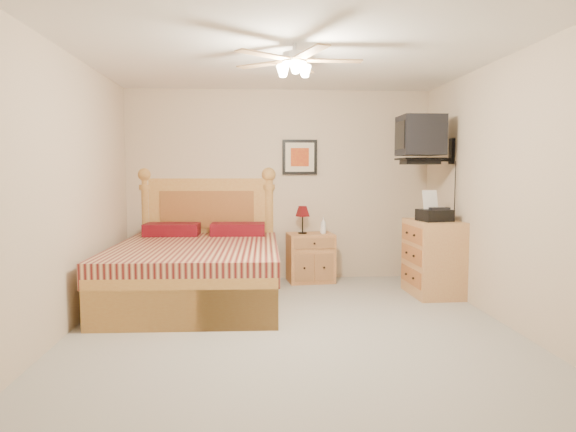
# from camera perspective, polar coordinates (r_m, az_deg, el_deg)

# --- Properties ---
(floor) EXTENTS (4.50, 4.50, 0.00)m
(floor) POSITION_cam_1_polar(r_m,az_deg,el_deg) (4.80, 0.49, -12.42)
(floor) COLOR gray
(floor) RESTS_ON ground
(ceiling) EXTENTS (4.00, 4.50, 0.04)m
(ceiling) POSITION_cam_1_polar(r_m,az_deg,el_deg) (4.70, 0.51, 18.09)
(ceiling) COLOR white
(ceiling) RESTS_ON ground
(wall_back) EXTENTS (4.00, 0.04, 2.50)m
(wall_back) POSITION_cam_1_polar(r_m,az_deg,el_deg) (6.83, -0.98, 3.44)
(wall_back) COLOR #C5AF91
(wall_back) RESTS_ON ground
(wall_front) EXTENTS (4.00, 0.04, 2.50)m
(wall_front) POSITION_cam_1_polar(r_m,az_deg,el_deg) (2.35, 4.78, 0.44)
(wall_front) COLOR #C5AF91
(wall_front) RESTS_ON ground
(wall_left) EXTENTS (0.04, 4.50, 2.50)m
(wall_left) POSITION_cam_1_polar(r_m,az_deg,el_deg) (4.85, -23.78, 2.38)
(wall_left) COLOR #C5AF91
(wall_left) RESTS_ON ground
(wall_right) EXTENTS (0.04, 4.50, 2.50)m
(wall_right) POSITION_cam_1_polar(r_m,az_deg,el_deg) (5.14, 23.35, 2.52)
(wall_right) COLOR #C5AF91
(wall_right) RESTS_ON ground
(bed) EXTENTS (1.81, 2.34, 1.49)m
(bed) POSITION_cam_1_polar(r_m,az_deg,el_deg) (5.76, -10.15, -1.97)
(bed) COLOR #C5823C
(bed) RESTS_ON ground
(nightstand) EXTENTS (0.62, 0.49, 0.63)m
(nightstand) POSITION_cam_1_polar(r_m,az_deg,el_deg) (6.71, 2.51, -4.63)
(nightstand) COLOR #9F6133
(nightstand) RESTS_ON ground
(table_lamp) EXTENTS (0.25, 0.25, 0.36)m
(table_lamp) POSITION_cam_1_polar(r_m,az_deg,el_deg) (6.65, 1.63, -0.42)
(table_lamp) COLOR #5C0C10
(table_lamp) RESTS_ON nightstand
(lotion_bottle) EXTENTS (0.08, 0.08, 0.21)m
(lotion_bottle) POSITION_cam_1_polar(r_m,az_deg,el_deg) (6.66, 3.94, -1.06)
(lotion_bottle) COLOR white
(lotion_bottle) RESTS_ON nightstand
(framed_picture) EXTENTS (0.46, 0.04, 0.46)m
(framed_picture) POSITION_cam_1_polar(r_m,az_deg,el_deg) (6.82, 1.31, 6.54)
(framed_picture) COLOR black
(framed_picture) RESTS_ON wall_back
(dresser) EXTENTS (0.54, 0.76, 0.87)m
(dresser) POSITION_cam_1_polar(r_m,az_deg,el_deg) (6.19, 15.82, -4.48)
(dresser) COLOR #B87448
(dresser) RESTS_ON ground
(fax_machine) EXTENTS (0.38, 0.40, 0.35)m
(fax_machine) POSITION_cam_1_polar(r_m,az_deg,el_deg) (6.04, 15.99, 1.09)
(fax_machine) COLOR black
(fax_machine) RESTS_ON dresser
(magazine_lower) EXTENTS (0.23, 0.28, 0.02)m
(magazine_lower) POSITION_cam_1_polar(r_m,az_deg,el_deg) (6.31, 14.75, -0.20)
(magazine_lower) COLOR tan
(magazine_lower) RESTS_ON dresser
(magazine_upper) EXTENTS (0.27, 0.32, 0.02)m
(magazine_upper) POSITION_cam_1_polar(r_m,az_deg,el_deg) (6.30, 14.87, -0.00)
(magazine_upper) COLOR gray
(magazine_upper) RESTS_ON magazine_lower
(wall_tv) EXTENTS (0.56, 0.46, 0.58)m
(wall_tv) POSITION_cam_1_polar(r_m,az_deg,el_deg) (6.28, 15.81, 8.23)
(wall_tv) COLOR black
(wall_tv) RESTS_ON wall_right
(ceiling_fan) EXTENTS (1.14, 1.14, 0.28)m
(ceiling_fan) POSITION_cam_1_polar(r_m,az_deg,el_deg) (4.47, 0.72, 16.92)
(ceiling_fan) COLOR silver
(ceiling_fan) RESTS_ON ceiling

